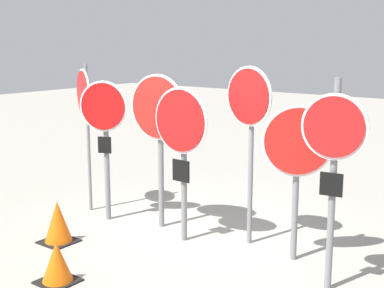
{
  "coord_description": "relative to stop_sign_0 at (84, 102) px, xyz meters",
  "views": [
    {
      "loc": [
        4.3,
        -5.6,
        2.68
      ],
      "look_at": [
        0.05,
        0.0,
        1.33
      ],
      "focal_mm": 50.0,
      "sensor_mm": 36.0,
      "label": 1
    }
  ],
  "objects": [
    {
      "name": "stop_sign_6",
      "position": [
        4.22,
        -0.35,
        -0.2
      ],
      "size": [
        0.7,
        0.17,
        2.32
      ],
      "rotation": [
        0.0,
        0.0,
        0.13
      ],
      "color": "slate",
      "rests_on": "ground"
    },
    {
      "name": "ground_plane",
      "position": [
        2.04,
        0.02,
        -1.76
      ],
      "size": [
        40.0,
        40.0,
        0.0
      ],
      "primitive_type": "plane",
      "color": "gray"
    },
    {
      "name": "stop_sign_4",
      "position": [
        2.8,
        0.31,
        0.01
      ],
      "size": [
        0.76,
        0.21,
        2.38
      ],
      "rotation": [
        0.0,
        0.0,
        -0.23
      ],
      "color": "slate",
      "rests_on": "ground"
    },
    {
      "name": "traffic_cone_1",
      "position": [
        0.74,
        -1.2,
        -1.47
      ],
      "size": [
        0.44,
        0.44,
        0.58
      ],
      "color": "black",
      "rests_on": "ground"
    },
    {
      "name": "stop_sign_5",
      "position": [
        3.57,
        0.17,
        -0.38
      ],
      "size": [
        0.75,
        0.47,
        1.95
      ],
      "rotation": [
        0.0,
        0.0,
        0.54
      ],
      "color": "slate",
      "rests_on": "ground"
    },
    {
      "name": "stop_sign_2",
      "position": [
        1.44,
        0.09,
        -0.17
      ],
      "size": [
        0.93,
        0.15,
        2.24
      ],
      "rotation": [
        0.0,
        0.0,
        0.04
      ],
      "color": "slate",
      "rests_on": "ground"
    },
    {
      "name": "stop_sign_1",
      "position": [
        0.59,
        -0.15,
        -0.27
      ],
      "size": [
        0.71,
        0.3,
        2.12
      ],
      "rotation": [
        0.0,
        0.0,
        0.38
      ],
      "color": "slate",
      "rests_on": "ground"
    },
    {
      "name": "stop_sign_3",
      "position": [
        2.04,
        -0.15,
        -0.29
      ],
      "size": [
        0.88,
        0.15,
        2.1
      ],
      "rotation": [
        0.0,
        0.0,
        -0.04
      ],
      "color": "slate",
      "rests_on": "ground"
    },
    {
      "name": "stop_sign_0",
      "position": [
        0.0,
        0.0,
        0.0
      ],
      "size": [
        0.66,
        0.37,
        2.34
      ],
      "rotation": [
        0.0,
        0.0,
        -0.5
      ],
      "color": "slate",
      "rests_on": "ground"
    },
    {
      "name": "traffic_cone_0",
      "position": [
        1.71,
        -2.0,
        -1.52
      ],
      "size": [
        0.42,
        0.42,
        0.48
      ],
      "color": "black",
      "rests_on": "ground"
    }
  ]
}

